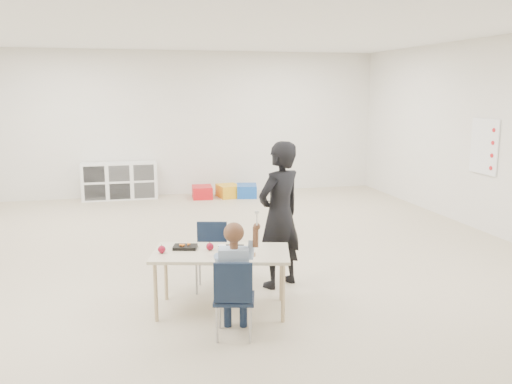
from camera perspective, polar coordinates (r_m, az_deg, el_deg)
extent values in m
plane|color=#B6AA8C|center=(6.64, -3.53, -7.39)|extent=(9.00, 9.00, 0.00)
plane|color=white|center=(6.35, -3.83, 17.38)|extent=(9.00, 9.00, 0.00)
cube|color=white|center=(10.78, -8.00, 7.14)|extent=(8.00, 0.02, 2.80)
cube|color=white|center=(2.15, 18.61, -7.95)|extent=(8.00, 0.02, 2.80)
cube|color=beige|center=(5.09, -3.69, -6.44)|extent=(1.38, 0.93, 0.03)
cube|color=black|center=(5.13, -2.56, -5.93)|extent=(0.25, 0.21, 0.03)
cube|color=black|center=(5.20, -7.47, -5.77)|extent=(0.25, 0.21, 0.03)
cube|color=white|center=(4.93, -3.62, -6.20)|extent=(0.09, 0.09, 0.10)
ellipsoid|color=tan|center=(4.97, -0.75, -6.25)|extent=(0.09, 0.09, 0.07)
sphere|color=maroon|center=(5.12, -4.88, -5.74)|extent=(0.07, 0.07, 0.07)
sphere|color=maroon|center=(5.09, -9.89, -5.97)|extent=(0.07, 0.07, 0.07)
cube|color=white|center=(10.63, -14.17, 1.15)|extent=(1.40, 0.40, 0.70)
cube|color=white|center=(8.55, 22.89, 4.45)|extent=(0.02, 0.60, 0.80)
imported|color=black|center=(5.67, 2.50, -2.42)|extent=(0.67, 0.60, 1.55)
cube|color=red|center=(10.47, -5.69, -0.01)|extent=(0.40, 0.50, 0.23)
cube|color=gold|center=(10.54, -2.93, 0.11)|extent=(0.44, 0.53, 0.24)
cube|color=#164BA5|center=(10.55, -0.98, 0.14)|extent=(0.47, 0.55, 0.24)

